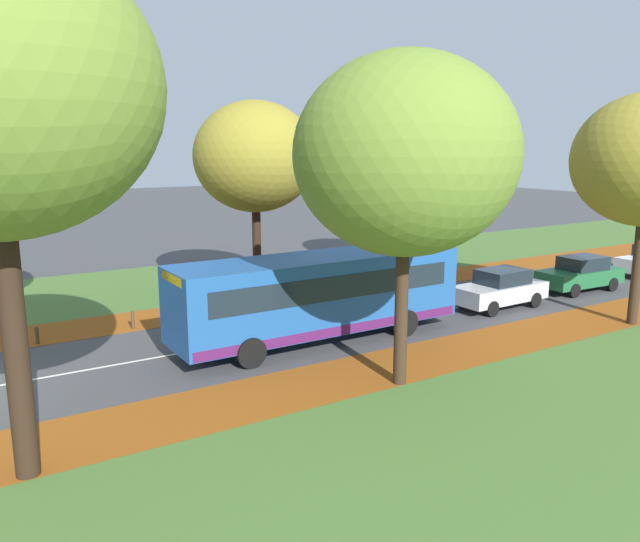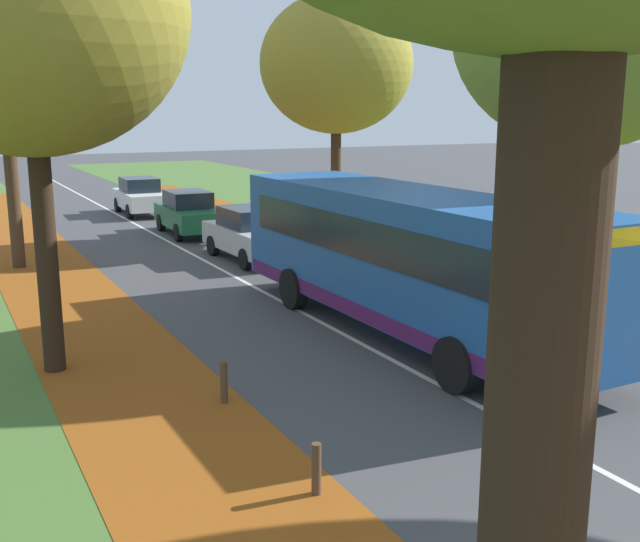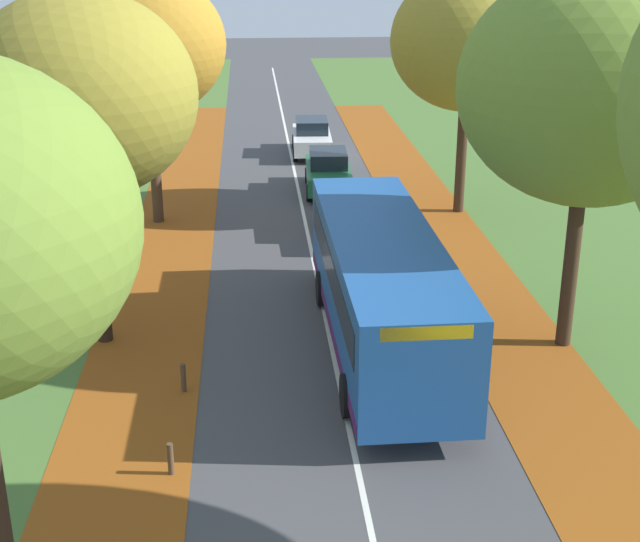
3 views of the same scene
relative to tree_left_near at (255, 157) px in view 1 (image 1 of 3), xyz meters
The scene contains 13 objects.
grass_verge_left 10.38m from the tree_left_near, 114.90° to the left, with size 12.00×90.00×0.01m, color #476B2D.
leaf_litter_left 6.45m from the tree_left_near, 55.40° to the left, with size 2.80×60.00×0.00m, color #8C4714.
leaf_litter_right 12.09m from the tree_left_near, ahead, with size 2.80×60.00×0.00m, color #8C4714.
road_centre_line 11.30m from the tree_left_near, 53.10° to the left, with size 0.12×80.00×0.01m, color silver.
tree_left_near is the anchor object (origin of this frame).
tree_left_mid 9.86m from the tree_left_near, 87.23° to the left, with size 5.27×5.27×8.55m.
tree_right_near 11.55m from the tree_left_near, ahead, with size 6.03×6.03×9.14m.
bollard_second 11.31m from the tree_left_near, 76.99° to the right, with size 0.12×0.12×0.60m, color #4C3823.
bollard_third 8.74m from the tree_left_near, 71.02° to the right, with size 0.12×0.12×0.67m, color #4C3823.
bollard_fourth 6.85m from the tree_left_near, 53.21° to the right, with size 0.12×0.12×0.69m, color #4C3823.
bus 8.27m from the tree_left_near, ahead, with size 2.74×10.42×2.98m.
car_silver_lead 11.77m from the tree_left_near, 47.68° to the left, with size 1.86×4.24×1.62m.
car_green_following 15.89m from the tree_left_near, 62.70° to the left, with size 1.93×4.27×1.62m.
Camera 1 is at (18.94, 0.51, 6.69)m, focal length 35.00 mm.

